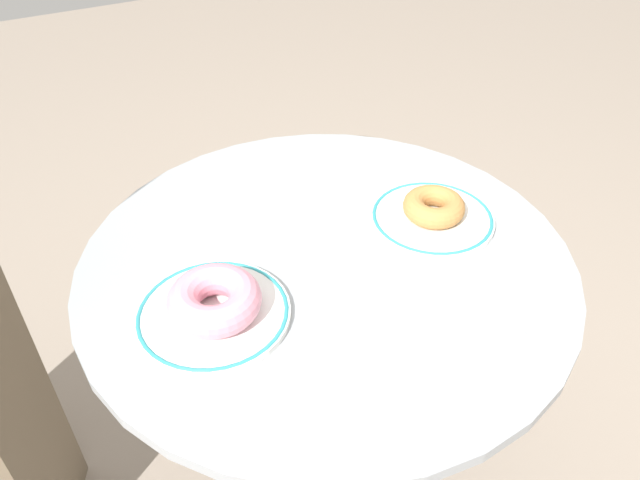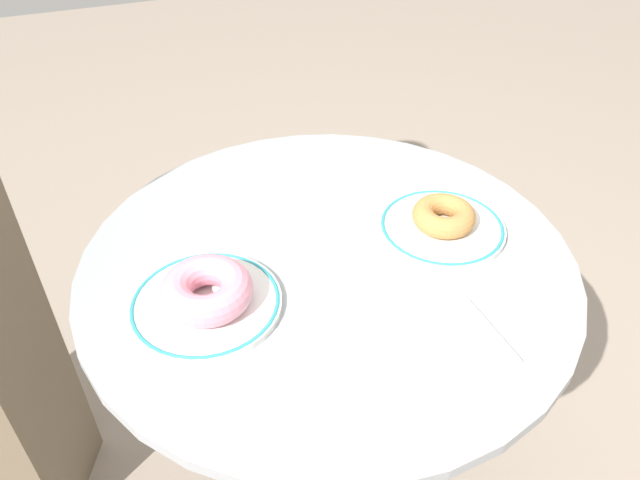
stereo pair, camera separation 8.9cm
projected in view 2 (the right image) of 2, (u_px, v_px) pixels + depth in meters
cafe_table at (327, 348)px, 1.06m from camera, size 0.74×0.74×0.70m
plate_left at (206, 303)px, 0.85m from camera, size 0.21×0.21×0.01m
plate_right at (441, 227)px, 0.98m from camera, size 0.20×0.20×0.01m
donut_pink_frosted at (207, 290)px, 0.83m from camera, size 0.17×0.17×0.04m
donut_old_fashioned at (443, 215)px, 0.96m from camera, size 0.11×0.11×0.03m
paper_napkin at (448, 345)px, 0.79m from camera, size 0.14×0.13×0.01m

